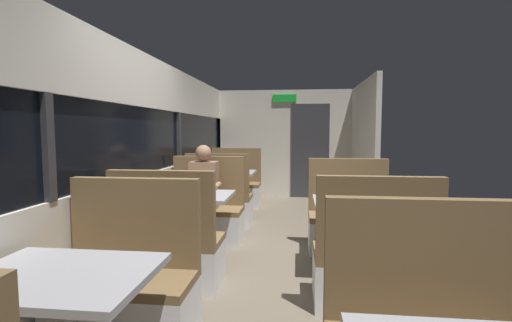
% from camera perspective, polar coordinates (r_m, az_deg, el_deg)
% --- Properties ---
extents(ground_plane, '(3.30, 9.20, 0.02)m').
position_cam_1_polar(ground_plane, '(4.02, 2.19, -16.42)').
color(ground_plane, '#665B4C').
extents(carriage_window_panel_left, '(0.09, 8.48, 2.30)m').
position_cam_1_polar(carriage_window_panel_left, '(4.12, -18.30, -0.11)').
color(carriage_window_panel_left, beige).
rests_on(carriage_window_panel_left, ground_plane).
extents(carriage_end_bulkhead, '(2.90, 0.11, 2.30)m').
position_cam_1_polar(carriage_end_bulkhead, '(7.94, 4.86, 2.59)').
color(carriage_end_bulkhead, beige).
rests_on(carriage_end_bulkhead, ground_plane).
extents(carriage_aisle_panel_right, '(0.08, 2.40, 2.30)m').
position_cam_1_polar(carriage_aisle_panel_right, '(6.84, 16.32, 2.16)').
color(carriage_aisle_panel_right, beige).
rests_on(carriage_aisle_panel_right, ground_plane).
extents(dining_table_near_window, '(0.90, 0.70, 0.74)m').
position_cam_1_polar(dining_table_near_window, '(2.17, -28.11, -17.54)').
color(dining_table_near_window, '#9E9EA3').
rests_on(dining_table_near_window, ground_plane).
extents(bench_near_window_facing_entry, '(0.95, 0.50, 1.10)m').
position_cam_1_polar(bench_near_window_facing_entry, '(2.84, -19.43, -18.56)').
color(bench_near_window_facing_entry, silver).
rests_on(bench_near_window_facing_entry, ground_plane).
extents(dining_table_mid_window, '(0.90, 0.70, 0.74)m').
position_cam_1_polar(dining_table_mid_window, '(4.14, -10.17, -6.48)').
color(dining_table_mid_window, '#9E9EA3').
rests_on(dining_table_mid_window, ground_plane).
extents(bench_mid_window_facing_end, '(0.95, 0.50, 1.10)m').
position_cam_1_polar(bench_mid_window_facing_end, '(3.57, -13.37, -13.53)').
color(bench_mid_window_facing_end, silver).
rests_on(bench_mid_window_facing_end, ground_plane).
extents(bench_mid_window_facing_entry, '(0.95, 0.50, 1.10)m').
position_cam_1_polar(bench_mid_window_facing_entry, '(4.86, -7.74, -8.50)').
color(bench_mid_window_facing_entry, silver).
rests_on(bench_mid_window_facing_entry, ground_plane).
extents(dining_table_far_window, '(0.90, 0.70, 0.74)m').
position_cam_1_polar(dining_table_far_window, '(6.29, -4.35, -2.55)').
color(dining_table_far_window, '#9E9EA3').
rests_on(dining_table_far_window, ground_plane).
extents(bench_far_window_facing_end, '(0.95, 0.50, 1.10)m').
position_cam_1_polar(bench_far_window_facing_end, '(5.66, -5.65, -6.57)').
color(bench_far_window_facing_end, silver).
rests_on(bench_far_window_facing_end, ground_plane).
extents(bench_far_window_facing_entry, '(0.95, 0.50, 1.10)m').
position_cam_1_polar(bench_far_window_facing_entry, '(7.01, -3.26, -4.35)').
color(bench_far_window_facing_entry, silver).
rests_on(bench_far_window_facing_entry, ground_plane).
extents(dining_table_rear_aisle, '(0.90, 0.70, 0.74)m').
position_cam_1_polar(dining_table_rear_aisle, '(3.82, 15.79, -7.52)').
color(dining_table_rear_aisle, '#9E9EA3').
rests_on(dining_table_rear_aisle, ground_plane).
extents(bench_rear_aisle_facing_end, '(0.95, 0.50, 1.10)m').
position_cam_1_polar(bench_rear_aisle_facing_end, '(3.25, 17.73, -15.51)').
color(bench_rear_aisle_facing_end, silver).
rests_on(bench_rear_aisle_facing_end, ground_plane).
extents(bench_rear_aisle_facing_entry, '(0.95, 0.50, 1.10)m').
position_cam_1_polar(bench_rear_aisle_facing_entry, '(4.57, 14.25, -9.48)').
color(bench_rear_aisle_facing_entry, silver).
rests_on(bench_rear_aisle_facing_entry, ground_plane).
extents(seated_passenger, '(0.47, 0.55, 1.26)m').
position_cam_1_polar(seated_passenger, '(4.75, -7.99, -6.24)').
color(seated_passenger, '#26262D').
rests_on(seated_passenger, ground_plane).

